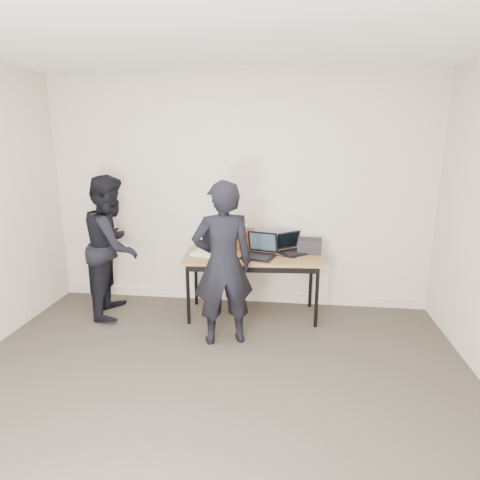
% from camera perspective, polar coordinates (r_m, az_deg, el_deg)
% --- Properties ---
extents(room, '(4.60, 4.60, 2.80)m').
position_cam_1_polar(room, '(2.57, -6.49, -0.36)').
color(room, '#3D362E').
rests_on(room, ground).
extents(desk, '(1.54, 0.75, 0.72)m').
position_cam_1_polar(desk, '(4.47, 1.81, -2.92)').
color(desk, brown).
rests_on(desk, ground).
extents(laptop_beige, '(0.37, 0.37, 0.25)m').
position_cam_1_polar(laptop_beige, '(4.51, -4.51, -1.34)').
color(laptop_beige, beige).
rests_on(laptop_beige, desk).
extents(laptop_center, '(0.42, 0.41, 0.26)m').
position_cam_1_polar(laptop_center, '(4.39, 2.81, -1.63)').
color(laptop_center, black).
rests_on(laptop_center, desk).
extents(laptop_right, '(0.43, 0.43, 0.23)m').
position_cam_1_polar(laptop_right, '(4.57, 7.42, -1.16)').
color(laptop_right, black).
rests_on(laptop_right, desk).
extents(leather_satchel, '(0.37, 0.19, 0.25)m').
position_cam_1_polar(leather_satchel, '(4.65, -0.14, 0.19)').
color(leather_satchel, brown).
rests_on(leather_satchel, desk).
extents(tissue, '(0.14, 0.11, 0.08)m').
position_cam_1_polar(tissue, '(4.61, 0.23, 2.08)').
color(tissue, white).
rests_on(tissue, leather_satchel).
extents(equipment_box, '(0.28, 0.24, 0.15)m').
position_cam_1_polar(equipment_box, '(4.60, 9.86, -0.83)').
color(equipment_box, black).
rests_on(equipment_box, desk).
extents(power_brick, '(0.07, 0.05, 0.03)m').
position_cam_1_polar(power_brick, '(4.31, -1.31, -2.58)').
color(power_brick, black).
rests_on(power_brick, desk).
extents(cables, '(1.15, 0.45, 0.01)m').
position_cam_1_polar(cables, '(4.45, 2.41, -2.15)').
color(cables, black).
rests_on(cables, desk).
extents(person_typist, '(0.68, 0.55, 1.62)m').
position_cam_1_polar(person_typist, '(3.86, -2.43, -3.47)').
color(person_typist, black).
rests_on(person_typist, ground).
extents(person_observer, '(0.73, 0.87, 1.60)m').
position_cam_1_polar(person_observer, '(4.75, -17.71, -0.81)').
color(person_observer, black).
rests_on(person_observer, ground).
extents(baseboard, '(4.50, 0.03, 0.10)m').
position_cam_1_polar(baseboard, '(5.08, -0.27, -8.01)').
color(baseboard, '#BDB49D').
rests_on(baseboard, ground).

